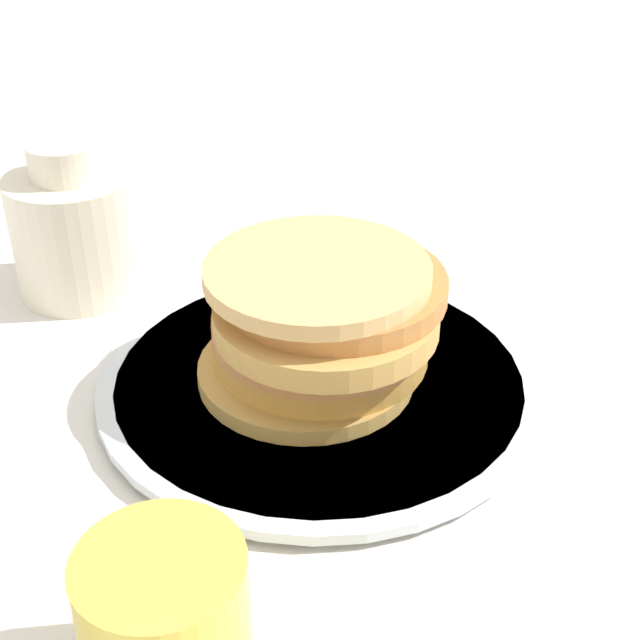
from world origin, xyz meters
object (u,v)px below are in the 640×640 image
plate (320,380)px  cream_jug (75,229)px  pancake_stack (320,321)px  juice_glass (166,624)px

plate → cream_jug: cream_jug is taller
plate → pancake_stack: size_ratio=1.87×
pancake_stack → cream_jug: size_ratio=1.28×
plate → pancake_stack: 0.05m
pancake_stack → plate: bearing=126.8°
pancake_stack → juice_glass: 0.24m
plate → juice_glass: size_ratio=3.80×
plate → pancake_stack: pancake_stack is taller
plate → juice_glass: 0.24m
plate → cream_jug: bearing=-102.0°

